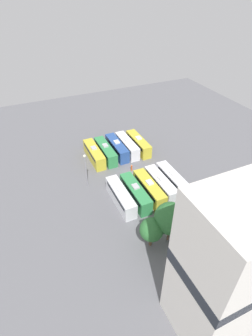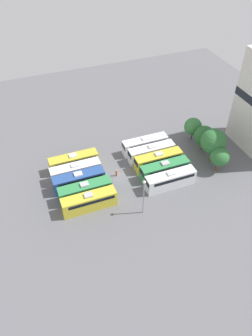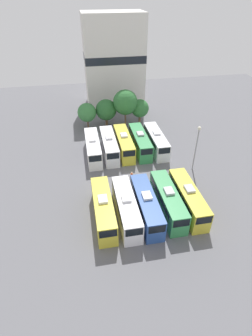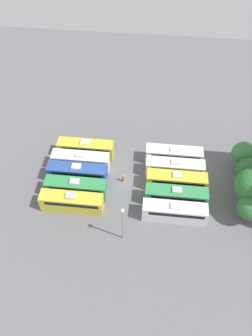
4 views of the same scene
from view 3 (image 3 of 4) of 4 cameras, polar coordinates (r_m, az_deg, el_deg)
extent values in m
plane|color=slate|center=(44.38, 1.69, -2.10)|extent=(105.85, 105.85, 0.00)
cube|color=gold|center=(36.35, -4.93, -8.94)|extent=(2.46, 10.38, 3.35)
cube|color=black|center=(35.87, -5.06, -7.55)|extent=(2.50, 8.83, 0.74)
cube|color=black|center=(32.11, -3.92, -14.10)|extent=(2.16, 0.08, 1.17)
cube|color=white|center=(35.08, -5.09, -6.77)|extent=(1.20, 1.60, 0.35)
cube|color=white|center=(36.38, 0.05, -8.72)|extent=(2.46, 10.38, 3.35)
cube|color=black|center=(35.90, -0.03, -7.34)|extent=(2.50, 8.83, 0.74)
cube|color=black|center=(32.21, 1.81, -13.82)|extent=(2.16, 0.08, 1.17)
cube|color=silver|center=(35.11, 0.05, -6.55)|extent=(1.20, 1.60, 0.35)
cube|color=#284C93|center=(36.81, 4.43, -8.20)|extent=(2.46, 10.38, 3.35)
cube|color=black|center=(36.34, 4.40, -6.83)|extent=(2.50, 8.83, 0.74)
cube|color=black|center=(32.71, 6.81, -13.14)|extent=(2.16, 0.08, 1.17)
cube|color=white|center=(35.56, 4.57, -6.04)|extent=(1.20, 1.60, 0.35)
cube|color=#338C4C|center=(37.88, 9.07, -7.10)|extent=(2.46, 10.38, 3.35)
cube|color=black|center=(37.43, 9.08, -5.76)|extent=(2.50, 8.83, 0.74)
cube|color=black|center=(33.85, 11.99, -11.70)|extent=(2.16, 0.08, 1.17)
cube|color=#B2B2B7|center=(36.67, 9.34, -4.97)|extent=(1.20, 1.60, 0.35)
cube|color=gold|center=(38.80, 13.27, -6.51)|extent=(2.46, 10.38, 3.35)
cube|color=black|center=(38.36, 13.32, -5.19)|extent=(2.50, 8.83, 0.74)
cube|color=black|center=(34.89, 16.64, -10.87)|extent=(2.16, 0.08, 1.17)
cube|color=#B2B2B7|center=(37.62, 13.65, -4.41)|extent=(1.20, 1.60, 0.35)
cube|color=white|center=(49.56, -7.18, 4.36)|extent=(2.46, 10.38, 3.35)
cube|color=black|center=(49.31, -7.29, 5.46)|extent=(2.50, 8.83, 0.74)
cube|color=black|center=(44.67, -6.71, 2.03)|extent=(2.16, 0.08, 1.17)
cube|color=white|center=(48.65, -7.34, 6.23)|extent=(1.20, 1.60, 0.35)
cube|color=silver|center=(49.95, -3.68, 4.84)|extent=(2.46, 10.38, 3.35)
cube|color=black|center=(49.70, -3.77, 5.95)|extent=(2.50, 8.83, 0.74)
cube|color=black|center=(45.07, -2.85, 2.59)|extent=(2.16, 0.08, 1.17)
cube|color=silver|center=(49.04, -3.76, 6.71)|extent=(1.20, 1.60, 0.35)
cube|color=gold|center=(50.56, -0.46, 5.33)|extent=(2.46, 10.38, 3.35)
cube|color=black|center=(50.32, -0.52, 6.42)|extent=(2.50, 8.83, 0.74)
cube|color=black|center=(45.72, 0.70, 3.15)|extent=(2.16, 0.08, 1.17)
cube|color=silver|center=(49.66, -0.47, 7.18)|extent=(1.20, 1.60, 0.35)
cube|color=#338C4C|center=(51.12, 3.06, 5.64)|extent=(2.46, 10.38, 3.35)
cube|color=black|center=(50.88, 3.03, 6.72)|extent=(2.50, 8.83, 0.74)
cube|color=black|center=(46.34, 4.56, 3.52)|extent=(2.16, 0.08, 1.17)
cube|color=#B2B2B7|center=(50.23, 3.13, 7.47)|extent=(1.20, 1.60, 0.35)
cube|color=silver|center=(51.69, 6.53, 5.80)|extent=(2.46, 10.38, 3.35)
cube|color=black|center=(51.44, 6.52, 6.87)|extent=(2.50, 8.83, 0.74)
cube|color=black|center=(46.99, 8.35, 3.71)|extent=(2.16, 0.08, 1.17)
cube|color=silver|center=(50.80, 6.67, 7.62)|extent=(1.20, 1.60, 0.35)
cylinder|color=#CC4C19|center=(43.35, 1.24, -1.95)|extent=(0.36, 0.36, 1.43)
sphere|color=tan|center=(42.84, 1.25, -1.06)|extent=(0.24, 0.24, 0.24)
cylinder|color=gray|center=(45.80, 14.90, 3.79)|extent=(0.20, 0.20, 7.79)
sphere|color=#EAE5C6|center=(43.89, 15.70, 8.33)|extent=(0.60, 0.60, 0.60)
cylinder|color=brown|center=(60.61, -8.30, 9.68)|extent=(0.31, 0.31, 2.15)
sphere|color=#387A3D|center=(59.58, -8.50, 11.86)|extent=(4.13, 4.13, 4.13)
cylinder|color=brown|center=(61.28, -4.25, 10.21)|extent=(0.57, 0.57, 2.07)
sphere|color=#28602D|center=(60.20, -4.36, 12.51)|extent=(4.67, 4.67, 4.67)
cylinder|color=brown|center=(60.98, -0.15, 10.90)|extent=(0.35, 0.35, 3.47)
sphere|color=#2D6B33|center=(59.56, -0.15, 14.10)|extent=(5.49, 5.49, 5.49)
cylinder|color=brown|center=(61.56, 2.96, 10.58)|extent=(0.53, 0.53, 2.46)
sphere|color=#2D6B33|center=(60.50, 3.04, 12.85)|extent=(4.03, 4.03, 4.03)
cube|color=silver|center=(70.56, -2.65, 22.12)|extent=(14.52, 8.57, 21.73)
cube|color=black|center=(70.32, -2.67, 22.99)|extent=(14.58, 8.63, 1.80)
camera|label=1|loc=(84.30, 12.74, 41.95)|focal=28.00mm
camera|label=2|loc=(61.23, 78.19, 32.24)|focal=35.00mm
camera|label=4|loc=(60.71, 54.20, 44.52)|focal=35.00mm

